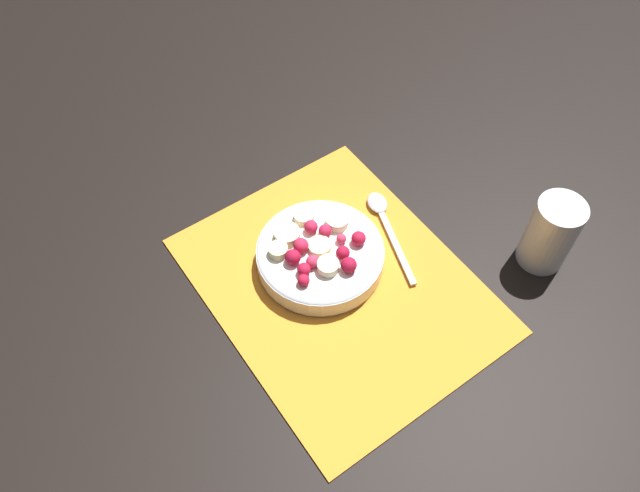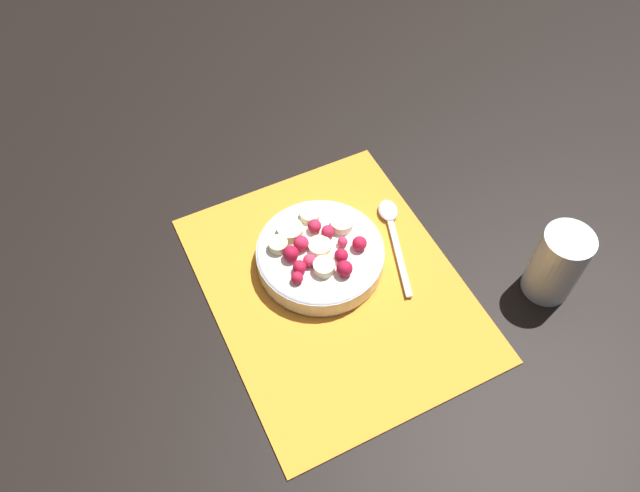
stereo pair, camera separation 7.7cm
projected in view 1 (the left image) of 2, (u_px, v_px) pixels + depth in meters
The scene contains 5 objects.
ground_plane at pixel (338, 285), 0.86m from camera, with size 3.00×3.00×0.00m, color black.
placemat at pixel (338, 284), 0.86m from camera, with size 0.41×0.33×0.01m.
fruit_bowl at pixel (320, 253), 0.86m from camera, with size 0.18×0.18×0.05m.
spoon at pixel (384, 217), 0.92m from camera, with size 0.17×0.07×0.01m.
drinking_glass at pixel (551, 234), 0.84m from camera, with size 0.07×0.07×0.11m.
Camera 1 is at (-0.35, 0.28, 0.74)m, focal length 35.00 mm.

